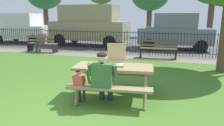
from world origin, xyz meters
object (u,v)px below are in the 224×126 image
object	(u,v)px
adult_at_table	(103,76)
parked_car_left	(23,28)
parked_car_center	(90,24)
child_at_table	(80,83)
pizza_slice_on_table	(99,64)
picnic_table_foreground	(114,73)
park_bench_left	(42,44)
person_on_park_bench	(41,39)
park_bench_center	(158,49)
parked_car_right	(174,31)
pizza_box_open	(116,60)

from	to	relation	value
adult_at_table	parked_car_left	size ratio (longest dim) A/B	0.30
parked_car_center	parked_car_left	bearing A→B (deg)	180.00
child_at_table	pizza_slice_on_table	bearing A→B (deg)	70.79
picnic_table_foreground	pizza_slice_on_table	size ratio (longest dim) A/B	6.59
adult_at_table	park_bench_left	size ratio (longest dim) A/B	0.74
pizza_slice_on_table	person_on_park_bench	world-z (taller)	person_on_park_bench
pizza_slice_on_table	park_bench_center	size ratio (longest dim) A/B	0.18
picnic_table_foreground	parked_car_right	distance (m)	7.81
person_on_park_bench	parked_car_right	size ratio (longest dim) A/B	0.30
picnic_table_foreground	parked_car_center	xyz separation A→B (m)	(-3.69, 7.69, 0.71)
parked_car_left	park_bench_center	bearing A→B (deg)	-17.22
adult_at_table	parked_car_right	xyz separation A→B (m)	(1.42, 8.20, 0.35)
park_bench_center	adult_at_table	bearing A→B (deg)	-98.22
adult_at_table	parked_car_right	size ratio (longest dim) A/B	0.30
pizza_slice_on_table	parked_car_center	world-z (taller)	parked_car_center
parked_car_right	person_on_park_bench	bearing A→B (deg)	-156.50
parked_car_center	pizza_box_open	bearing A→B (deg)	-63.88
park_bench_left	parked_car_center	xyz separation A→B (m)	(1.51, 2.88, 0.89)
parked_car_center	adult_at_table	bearing A→B (deg)	-66.26
parked_car_left	parked_car_right	bearing A→B (deg)	0.00
pizza_box_open	parked_car_right	bearing A→B (deg)	80.03
pizza_slice_on_table	person_on_park_bench	bearing A→B (deg)	135.30
child_at_table	park_bench_left	world-z (taller)	park_bench_left
park_bench_center	parked_car_center	xyz separation A→B (m)	(-4.38, 2.88, 0.89)
picnic_table_foreground	pizza_slice_on_table	bearing A→B (deg)	177.47
person_on_park_bench	parked_car_left	bearing A→B (deg)	139.66
picnic_table_foreground	pizza_slice_on_table	xyz separation A→B (m)	(-0.37, 0.02, 0.18)
parked_car_center	person_on_park_bench	bearing A→B (deg)	-118.35
park_bench_left	parked_car_center	world-z (taller)	parked_car_center
picnic_table_foreground	park_bench_left	bearing A→B (deg)	137.23
adult_at_table	person_on_park_bench	size ratio (longest dim) A/B	1.00
pizza_slice_on_table	picnic_table_foreground	bearing A→B (deg)	-2.53
adult_at_table	park_bench_center	bearing A→B (deg)	81.78
park_bench_left	child_at_table	bearing A→B (deg)	-49.57
pizza_slice_on_table	adult_at_table	xyz separation A→B (m)	(0.29, -0.53, -0.12)
pizza_box_open	parked_car_right	size ratio (longest dim) A/B	0.14
park_bench_left	parked_car_right	distance (m)	7.17
picnic_table_foreground	parked_car_left	world-z (taller)	parked_car_left
pizza_box_open	pizza_slice_on_table	size ratio (longest dim) A/B	1.83
pizza_slice_on_table	child_at_table	bearing A→B (deg)	-109.21
parked_car_left	person_on_park_bench	bearing A→B (deg)	-40.34
park_bench_center	parked_car_center	size ratio (longest dim) A/B	0.34
park_bench_left	parked_car_right	bearing A→B (deg)	23.75
child_at_table	park_bench_center	bearing A→B (deg)	76.79
pizza_slice_on_table	child_at_table	world-z (taller)	child_at_table
parked_car_right	child_at_table	bearing A→B (deg)	-103.08
parked_car_left	pizza_slice_on_table	bearing A→B (deg)	-42.99
parked_car_left	child_at_table	bearing A→B (deg)	-45.98
adult_at_table	park_bench_center	size ratio (longest dim) A/B	0.74
park_bench_center	child_at_table	bearing A→B (deg)	-103.21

